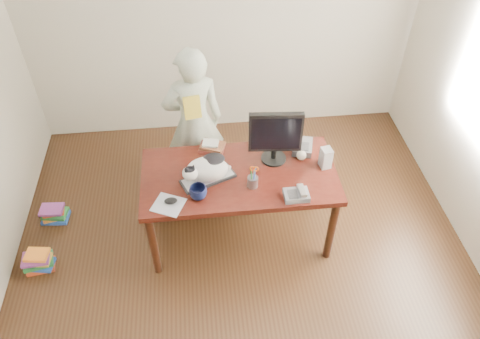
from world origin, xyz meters
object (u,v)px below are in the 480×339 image
(monitor, at_px, (275,135))
(baseball, at_px, (301,155))
(phone, at_px, (297,195))
(book_stack, at_px, (212,147))
(desk, at_px, (238,180))
(coffee_mug, at_px, (198,192))
(book_pile_b, at_px, (54,214))
(keyboard, at_px, (208,178))
(mouse, at_px, (171,201))
(speaker, at_px, (326,158))
(pen_cup, at_px, (253,181))
(cat, at_px, (206,169))
(book_pile_a, at_px, (39,261))
(person, at_px, (194,122))
(calculator, at_px, (302,147))

(monitor, xyz_separation_m, baseball, (0.23, -0.01, -0.23))
(phone, relative_size, book_stack, 0.79)
(desk, xyz_separation_m, monitor, (0.31, 0.06, 0.42))
(coffee_mug, bearing_deg, book_pile_b, 157.42)
(keyboard, height_order, book_stack, book_stack)
(mouse, bearing_deg, book_pile_b, 177.38)
(monitor, bearing_deg, book_pile_b, 178.57)
(phone, relative_size, baseball, 2.32)
(speaker, bearing_deg, pen_cup, -175.18)
(coffee_mug, height_order, phone, coffee_mug)
(cat, xyz_separation_m, book_pile_a, (-1.48, -0.16, -0.79))
(baseball, distance_m, book_pile_a, 2.42)
(phone, relative_size, book_pile_b, 0.75)
(keyboard, bearing_deg, book_pile_a, 164.03)
(desk, distance_m, coffee_mug, 0.50)
(monitor, height_order, pen_cup, monitor)
(pen_cup, bearing_deg, baseball, 31.38)
(desk, bearing_deg, monitor, 10.46)
(baseball, bearing_deg, book_stack, 164.88)
(pen_cup, relative_size, baseball, 2.59)
(keyboard, distance_m, book_stack, 0.37)
(mouse, bearing_deg, monitor, 49.54)
(monitor, distance_m, speaker, 0.46)
(mouse, xyz_separation_m, phone, (0.97, -0.04, 0.01))
(desk, xyz_separation_m, speaker, (0.72, -0.06, 0.24))
(pen_cup, distance_m, phone, 0.36)
(keyboard, xyz_separation_m, book_pile_a, (-1.49, -0.16, -0.68))
(keyboard, relative_size, person, 0.31)
(desk, distance_m, monitor, 0.53)
(monitor, distance_m, baseball, 0.33)
(calculator, distance_m, book_pile_b, 2.40)
(keyboard, distance_m, calculator, 0.88)
(book_pile_a, bearing_deg, baseball, 8.13)
(cat, height_order, coffee_mug, cat)
(speaker, distance_m, calculator, 0.27)
(baseball, distance_m, book_pile_b, 2.38)
(keyboard, bearing_deg, calculator, -3.34)
(keyboard, xyz_separation_m, book_pile_b, (-1.46, 0.39, -0.69))
(mouse, relative_size, book_stack, 0.49)
(keyboard, height_order, phone, phone)
(monitor, distance_m, pen_cup, 0.41)
(keyboard, relative_size, cat, 1.14)
(coffee_mug, xyz_separation_m, book_pile_a, (-1.41, 0.02, -0.72))
(monitor, height_order, baseball, monitor)
(book_pile_a, xyz_separation_m, book_pile_b, (0.03, 0.55, -0.02))
(phone, distance_m, book_stack, 0.88)
(pen_cup, xyz_separation_m, book_pile_a, (-1.84, -0.05, -0.72))
(phone, xyz_separation_m, book_stack, (-0.62, 0.63, 0.01))
(book_pile_b, bearing_deg, monitor, -6.06)
(baseball, distance_m, person, 1.06)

